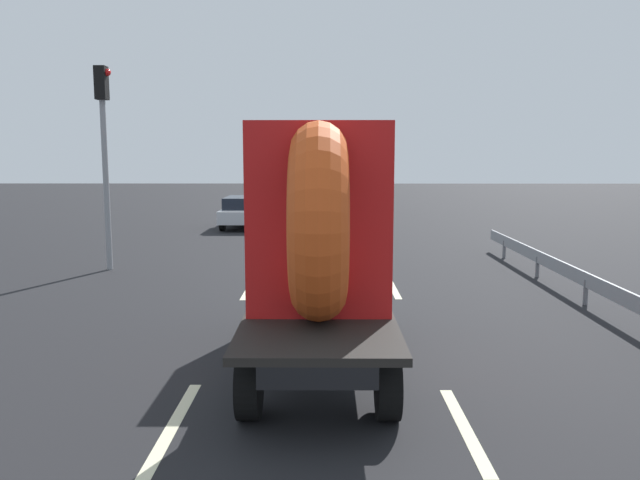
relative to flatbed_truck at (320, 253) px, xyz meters
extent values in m
plane|color=black|center=(0.18, 0.55, -1.75)|extent=(120.00, 120.00, 0.00)
cylinder|color=black|center=(-0.85, 1.34, -1.30)|extent=(0.28, 0.90, 0.90)
cylinder|color=black|center=(0.85, 1.34, -1.30)|extent=(0.28, 0.90, 0.90)
cylinder|color=black|center=(-0.85, -2.09, -1.30)|extent=(0.28, 0.90, 0.90)
cylinder|color=black|center=(0.85, -2.09, -1.30)|extent=(0.28, 0.90, 0.90)
cube|color=black|center=(0.00, -0.40, -0.86)|extent=(1.30, 5.47, 0.25)
cube|color=#4C5156|center=(0.00, 1.34, -0.06)|extent=(2.00, 2.00, 1.35)
cube|color=black|center=(0.00, 1.29, 0.24)|extent=(2.02, 1.90, 0.44)
cube|color=black|center=(0.00, -1.40, -0.68)|extent=(2.00, 3.47, 0.10)
cube|color=black|center=(0.00, 0.29, -0.08)|extent=(1.80, 0.08, 1.10)
torus|color=#D84C19|center=(0.00, -1.55, 0.64)|extent=(0.72, 2.55, 2.55)
cube|color=red|center=(0.00, -1.55, 0.64)|extent=(1.90, 0.03, 2.55)
cylinder|color=black|center=(-4.28, 19.69, -1.43)|extent=(0.22, 0.64, 0.64)
cylinder|color=black|center=(-2.72, 19.69, -1.43)|extent=(0.22, 0.64, 0.64)
cylinder|color=black|center=(-4.28, 17.01, -1.43)|extent=(0.22, 0.64, 0.64)
cylinder|color=black|center=(-2.72, 17.01, -1.43)|extent=(0.22, 0.64, 0.64)
cube|color=silver|center=(-3.50, 18.35, -1.15)|extent=(1.79, 4.19, 0.55)
cube|color=black|center=(-3.50, 18.25, -0.63)|extent=(1.62, 2.35, 0.50)
cylinder|color=gray|center=(-6.01, 7.93, 0.61)|extent=(0.16, 0.16, 4.72)
cube|color=black|center=(-6.01, 7.93, 3.42)|extent=(0.30, 0.36, 0.90)
sphere|color=red|center=(-5.84, 7.93, 3.70)|extent=(0.20, 0.20, 0.20)
cube|color=gray|center=(5.74, 5.38, -1.20)|extent=(0.06, 12.38, 0.32)
cylinder|color=slate|center=(5.74, 3.84, -1.47)|extent=(0.10, 0.10, 0.55)
cylinder|color=slate|center=(5.74, 6.93, -1.47)|extent=(0.10, 0.10, 0.55)
cylinder|color=slate|center=(5.74, 10.02, -1.47)|extent=(0.10, 0.10, 0.55)
cube|color=beige|center=(-1.75, -2.34, -1.74)|extent=(0.16, 2.70, 0.01)
cube|color=beige|center=(-1.75, 5.58, -1.74)|extent=(0.16, 2.78, 0.01)
cube|color=beige|center=(1.75, -2.37, -1.74)|extent=(0.16, 2.40, 0.01)
cube|color=beige|center=(1.75, 5.36, -1.74)|extent=(0.16, 2.12, 0.01)
camera|label=1|loc=(0.07, -9.46, 1.49)|focal=35.12mm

